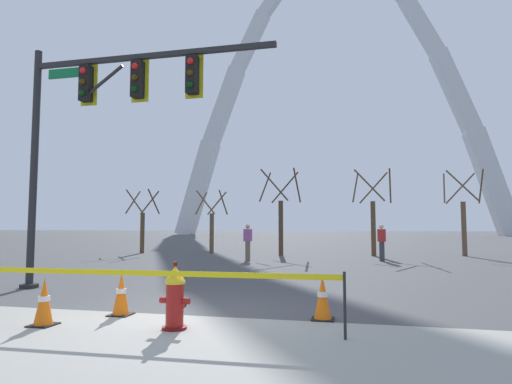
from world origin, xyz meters
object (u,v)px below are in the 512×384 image
at_px(traffic_cone_by_hydrant, 44,302).
at_px(monument_arch, 333,104).
at_px(traffic_cone_curb_edge, 121,294).
at_px(traffic_signal_gantry, 98,114).
at_px(fire_hydrant, 175,297).
at_px(pedestrian_standing_center, 248,242).
at_px(traffic_cone_mid_sidewalk, 323,298).
at_px(pedestrian_walking_left, 382,242).

distance_m(traffic_cone_by_hydrant, monument_arch, 67.49).
xyz_separation_m(traffic_cone_by_hydrant, traffic_cone_curb_edge, (0.75, 0.95, 0.00)).
bearing_deg(traffic_cone_curb_edge, traffic_signal_gantry, 131.43).
height_order(fire_hydrant, monument_arch, monument_arch).
height_order(fire_hydrant, pedestrian_standing_center, pedestrian_standing_center).
relative_size(traffic_cone_mid_sidewalk, monument_arch, 0.01).
bearing_deg(traffic_signal_gantry, traffic_cone_mid_sidewalk, -20.44).
bearing_deg(traffic_cone_curb_edge, traffic_cone_mid_sidewalk, 6.66).
distance_m(pedestrian_walking_left, pedestrian_standing_center, 5.82).
bearing_deg(traffic_cone_curb_edge, pedestrian_standing_center, 93.17).
height_order(traffic_cone_by_hydrant, traffic_cone_curb_edge, same).
xyz_separation_m(traffic_signal_gantry, pedestrian_standing_center, (1.53, 9.28, -3.45)).
height_order(traffic_cone_by_hydrant, traffic_cone_mid_sidewalk, same).
distance_m(fire_hydrant, pedestrian_standing_center, 12.61).
bearing_deg(monument_arch, traffic_cone_by_hydrant, -91.67).
bearing_deg(traffic_cone_curb_edge, monument_arch, 88.99).
relative_size(traffic_cone_by_hydrant, monument_arch, 0.01).
distance_m(traffic_signal_gantry, monument_arch, 63.15).
relative_size(traffic_cone_curb_edge, traffic_signal_gantry, 0.11).
bearing_deg(pedestrian_walking_left, monument_arch, 94.51).
height_order(traffic_cone_curb_edge, pedestrian_standing_center, pedestrian_standing_center).
bearing_deg(pedestrian_walking_left, pedestrian_standing_center, -171.20).
distance_m(traffic_cone_mid_sidewalk, pedestrian_walking_left, 12.37).
bearing_deg(traffic_cone_mid_sidewalk, pedestrian_walking_left, 82.00).
distance_m(fire_hydrant, traffic_cone_mid_sidewalk, 2.37).
distance_m(traffic_signal_gantry, pedestrian_walking_left, 12.97).
xyz_separation_m(traffic_cone_curb_edge, pedestrian_standing_center, (-0.65, 11.74, 0.46)).
relative_size(traffic_cone_mid_sidewalk, traffic_signal_gantry, 0.11).
height_order(fire_hydrant, traffic_cone_mid_sidewalk, fire_hydrant).
distance_m(traffic_cone_curb_edge, pedestrian_standing_center, 11.77).
height_order(traffic_cone_curb_edge, traffic_signal_gantry, traffic_signal_gantry).
bearing_deg(pedestrian_standing_center, traffic_cone_by_hydrant, -90.46).
xyz_separation_m(fire_hydrant, traffic_cone_by_hydrant, (-2.04, -0.24, -0.11)).
relative_size(traffic_cone_mid_sidewalk, traffic_cone_curb_edge, 1.00).
distance_m(traffic_cone_curb_edge, pedestrian_walking_left, 13.63).
distance_m(traffic_cone_by_hydrant, traffic_signal_gantry, 5.38).
xyz_separation_m(pedestrian_walking_left, pedestrian_standing_center, (-5.75, -0.89, 0.00)).
height_order(traffic_cone_curb_edge, pedestrian_walking_left, pedestrian_walking_left).
relative_size(fire_hydrant, traffic_cone_by_hydrant, 1.36).
distance_m(traffic_signal_gantry, pedestrian_standing_center, 10.02).
bearing_deg(traffic_cone_by_hydrant, traffic_cone_mid_sidewalk, 18.00).
bearing_deg(fire_hydrant, pedestrian_standing_center, 98.86).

